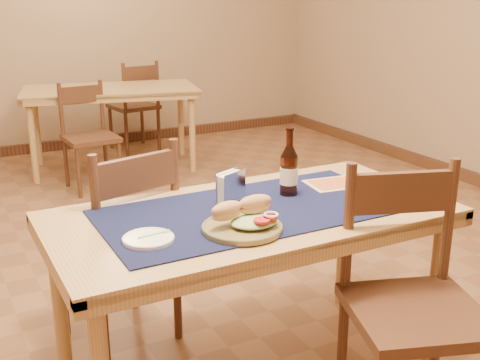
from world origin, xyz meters
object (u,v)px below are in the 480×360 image
chair_main_near (412,301)px  sandwich_plate (245,222)px  main_table (252,230)px  napkin_holder (231,187)px  chair_main_far (121,241)px  back_table (111,97)px  beer_bottle (289,170)px

chair_main_near → sandwich_plate: size_ratio=3.38×
main_table → napkin_holder: 0.20m
sandwich_plate → chair_main_far: bearing=111.9°
back_table → chair_main_far: bearing=-105.5°
beer_bottle → napkin_holder: beer_bottle is taller
sandwich_plate → napkin_holder: (0.10, 0.30, 0.03)m
back_table → sandwich_plate: 3.57m
sandwich_plate → beer_bottle: 0.45m
chair_main_near → sandwich_plate: 0.67m
chair_main_far → napkin_holder: (0.37, -0.37, 0.31)m
chair_main_far → napkin_holder: bearing=-45.1°
chair_main_far → beer_bottle: bearing=-33.4°
chair_main_near → beer_bottle: bearing=101.9°
napkin_holder → chair_main_far: bearing=134.9°
back_table → chair_main_near: (-0.03, -3.90, -0.15)m
beer_bottle → back_table: bearing=87.1°
chair_main_near → napkin_holder: size_ratio=6.58×
main_table → napkin_holder: (-0.03, 0.13, 0.15)m
napkin_holder → beer_bottle: bearing=-9.2°
back_table → beer_bottle: beer_bottle is taller
back_table → chair_main_near: chair_main_near is taller
chair_main_far → sandwich_plate: chair_main_far is taller
chair_main_near → beer_bottle: size_ratio=3.46×
main_table → back_table: 3.38m
back_table → beer_bottle: (-0.17, -3.26, 0.20)m
main_table → chair_main_near: bearing=-56.4°
back_table → beer_bottle: 3.27m
sandwich_plate → napkin_holder: napkin_holder is taller
main_table → back_table: bearing=83.3°
beer_bottle → chair_main_near: bearing=-78.1°
beer_bottle → napkin_holder: bearing=170.8°
beer_bottle → napkin_holder: 0.26m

